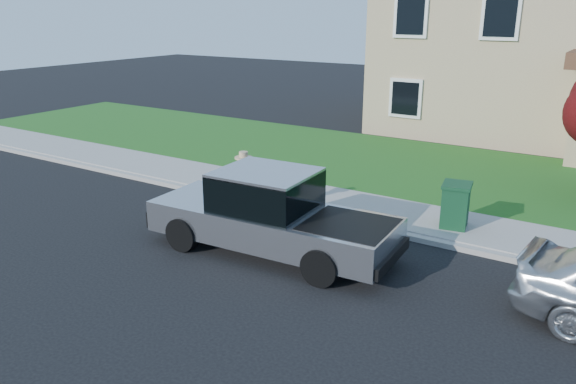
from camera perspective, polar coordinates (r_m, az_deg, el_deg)
The scene contains 8 objects.
ground at distance 11.16m, azimuth -1.47°, elevation -7.87°, with size 80.00×80.00×0.00m, color black.
curb at distance 13.05m, azimuth 9.36°, elevation -3.85°, with size 40.00×0.20×0.12m, color gray.
sidewalk at distance 14.00m, azimuth 11.16°, elevation -2.35°, with size 40.00×2.00×0.15m, color gray.
lawn at distance 18.09m, azimuth 16.46°, elevation 1.85°, with size 40.00×7.00×0.10m, color #17511A.
house at distance 25.12m, azimuth 23.12°, elevation 12.79°, with size 14.00×11.30×6.85m.
pickup_truck at distance 11.63m, azimuth -1.77°, elevation -2.37°, with size 5.44×2.16×1.76m.
woman at distance 13.43m, azimuth -4.47°, elevation 0.38°, with size 0.67×0.57×1.71m.
trash_bin at distance 13.25m, azimuth 16.64°, elevation -1.25°, with size 0.74×0.81×1.02m.
Camera 1 is at (5.62, -8.31, 4.89)m, focal length 35.00 mm.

